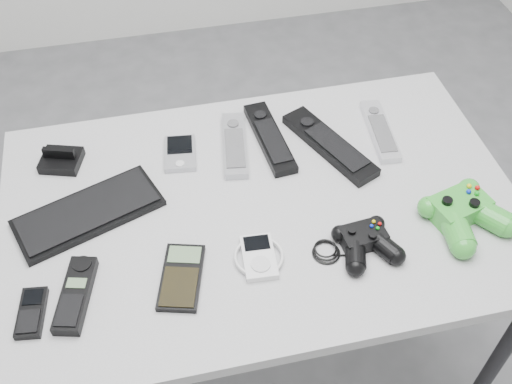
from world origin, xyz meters
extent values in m
plane|color=slate|center=(0.00, 0.00, 0.00)|extent=(3.50, 3.50, 0.00)
cube|color=#AEAEB1|center=(0.07, -0.05, 0.70)|extent=(1.06, 0.68, 0.03)
cylinder|color=black|center=(0.56, -0.34, 0.34)|extent=(0.03, 0.03, 0.68)
cylinder|color=black|center=(-0.41, 0.25, 0.34)|extent=(0.03, 0.03, 0.68)
cylinder|color=black|center=(0.56, 0.25, 0.34)|extent=(0.03, 0.03, 0.68)
cube|color=black|center=(-0.28, 0.00, 0.72)|extent=(0.32, 0.22, 0.02)
cube|color=black|center=(-0.33, 0.16, 0.74)|extent=(0.10, 0.10, 0.05)
cube|color=#A2A3A9|center=(-0.07, 0.13, 0.72)|extent=(0.08, 0.11, 0.02)
cube|color=#A2A3A9|center=(0.05, 0.13, 0.72)|extent=(0.08, 0.21, 0.02)
cube|color=black|center=(0.13, 0.14, 0.72)|extent=(0.07, 0.24, 0.02)
cube|color=black|center=(0.26, 0.08, 0.73)|extent=(0.16, 0.27, 0.03)
cube|color=silver|center=(0.39, 0.11, 0.72)|extent=(0.07, 0.20, 0.02)
cube|color=black|center=(-0.38, -0.21, 0.72)|extent=(0.06, 0.10, 0.02)
cube|color=black|center=(-0.31, -0.20, 0.73)|extent=(0.09, 0.16, 0.02)
cube|color=black|center=(-0.11, -0.20, 0.72)|extent=(0.11, 0.16, 0.01)
cube|color=silver|center=(0.04, -0.18, 0.72)|extent=(0.10, 0.11, 0.02)
camera|label=1|loc=(-0.12, -0.84, 1.65)|focal=42.00mm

